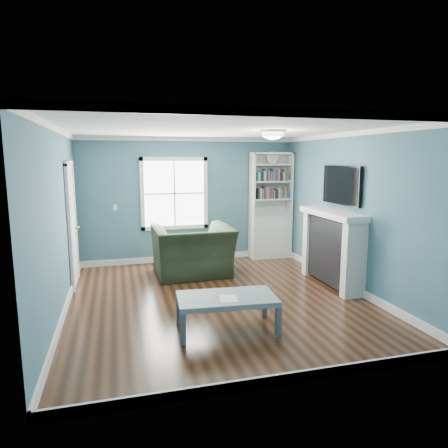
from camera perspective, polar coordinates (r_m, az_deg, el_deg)
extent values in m
plane|color=black|center=(6.34, -0.84, -10.67)|extent=(5.00, 5.00, 0.00)
plane|color=#356275|center=(8.45, -5.07, 3.40)|extent=(4.50, 0.00, 4.50)
plane|color=#356275|center=(3.69, 8.78, -4.40)|extent=(4.50, 0.00, 4.50)
plane|color=#356275|center=(5.89, -22.60, 0.13)|extent=(0.00, 5.00, 5.00)
plane|color=#356275|center=(6.92, 17.49, 1.69)|extent=(0.00, 5.00, 5.00)
plane|color=white|center=(5.97, -0.90, 13.47)|extent=(5.00, 5.00, 0.00)
cube|color=white|center=(8.65, -4.93, -4.80)|extent=(4.50, 0.03, 0.12)
cube|color=white|center=(4.17, 8.24, -21.13)|extent=(4.50, 0.03, 0.12)
cube|color=white|center=(6.19, -21.73, -11.26)|extent=(0.03, 5.00, 0.12)
cube|color=white|center=(7.18, 16.90, -8.17)|extent=(0.03, 5.00, 0.12)
cube|color=white|center=(8.39, -5.17, 11.98)|extent=(4.50, 0.04, 0.08)
cube|color=white|center=(3.63, 9.16, 15.40)|extent=(4.50, 0.04, 0.08)
cube|color=white|center=(5.84, -23.19, 12.44)|extent=(0.04, 5.00, 0.08)
cube|color=white|center=(6.87, 17.88, 12.16)|extent=(0.04, 5.00, 0.08)
cube|color=white|center=(8.38, -7.10, 4.35)|extent=(1.24, 0.01, 1.34)
cube|color=white|center=(8.30, -11.61, 4.18)|extent=(0.08, 0.06, 1.50)
cube|color=white|center=(8.48, -2.66, 4.47)|extent=(0.08, 0.06, 1.50)
cube|color=white|center=(8.46, -6.99, -0.45)|extent=(1.40, 0.06, 0.08)
cube|color=white|center=(8.34, -7.19, 9.21)|extent=(1.40, 0.06, 0.08)
cube|color=white|center=(8.37, -7.09, 4.34)|extent=(1.24, 0.03, 0.03)
cube|color=white|center=(8.37, -7.09, 4.34)|extent=(0.03, 0.03, 1.34)
cube|color=silver|center=(8.86, 6.59, -1.90)|extent=(0.90, 0.35, 0.90)
cube|color=silver|center=(8.56, 4.05, 5.51)|extent=(0.04, 0.35, 1.40)
cube|color=silver|center=(8.88, 9.32, 5.55)|extent=(0.04, 0.35, 1.40)
cube|color=silver|center=(8.87, 6.34, 5.61)|extent=(0.90, 0.02, 1.40)
cube|color=silver|center=(8.69, 6.82, 10.01)|extent=(0.90, 0.35, 0.04)
cube|color=silver|center=(8.78, 6.65, 1.11)|extent=(0.84, 0.33, 0.03)
cube|color=silver|center=(8.74, 6.70, 3.57)|extent=(0.84, 0.33, 0.03)
cube|color=silver|center=(8.71, 6.74, 6.06)|extent=(0.84, 0.33, 0.03)
cube|color=silver|center=(8.70, 6.79, 8.43)|extent=(0.84, 0.33, 0.03)
cube|color=black|center=(8.71, 6.76, 4.38)|extent=(0.70, 0.25, 0.22)
cube|color=tan|center=(8.68, 6.81, 6.88)|extent=(0.70, 0.25, 0.22)
cylinder|color=beige|center=(8.65, 6.93, 9.38)|extent=(0.26, 0.06, 0.26)
cube|color=black|center=(7.13, 15.27, -3.71)|extent=(0.30, 1.20, 1.10)
cube|color=black|center=(7.17, 15.06, -5.28)|extent=(0.22, 0.65, 0.70)
cube|color=silver|center=(6.57, 18.07, -4.96)|extent=(0.36, 0.16, 1.20)
cube|color=silver|center=(7.69, 12.63, -2.66)|extent=(0.36, 0.16, 1.20)
cube|color=silver|center=(6.99, 15.21, 1.46)|extent=(0.44, 1.58, 0.10)
cube|color=black|center=(7.02, 16.44, 5.34)|extent=(0.06, 1.10, 0.65)
cube|color=silver|center=(7.30, -20.90, -0.29)|extent=(0.04, 0.80, 2.05)
cube|color=white|center=(6.86, -21.17, -0.90)|extent=(0.05, 0.08, 2.13)
cube|color=white|center=(7.75, -20.51, 0.25)|extent=(0.05, 0.08, 2.13)
cube|color=white|center=(7.21, -21.31, 8.08)|extent=(0.05, 0.98, 0.08)
sphere|color=#BF8C3F|center=(7.60, -20.20, -0.46)|extent=(0.07, 0.07, 0.07)
ellipsoid|color=white|center=(6.34, 6.97, 12.62)|extent=(0.34, 0.34, 0.15)
cylinder|color=white|center=(6.35, 6.98, 13.03)|extent=(0.38, 0.38, 0.03)
cube|color=white|center=(8.32, -15.28, 2.32)|extent=(0.08, 0.01, 0.12)
imported|color=black|center=(7.46, -4.51, -2.67)|extent=(1.45, 0.96, 1.24)
cube|color=#474C56|center=(4.86, -5.90, -14.72)|extent=(0.07, 0.07, 0.38)
cube|color=#474C56|center=(5.08, 7.76, -13.65)|extent=(0.07, 0.07, 0.38)
cube|color=#474C56|center=(5.42, -6.46, -12.12)|extent=(0.07, 0.07, 0.38)
cube|color=#474C56|center=(5.62, 5.76, -11.31)|extent=(0.07, 0.07, 0.38)
cube|color=#526369|center=(5.13, 0.40, -10.63)|extent=(1.29, 0.77, 0.07)
cube|color=white|center=(5.04, 0.65, -10.60)|extent=(0.26, 0.31, 0.00)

